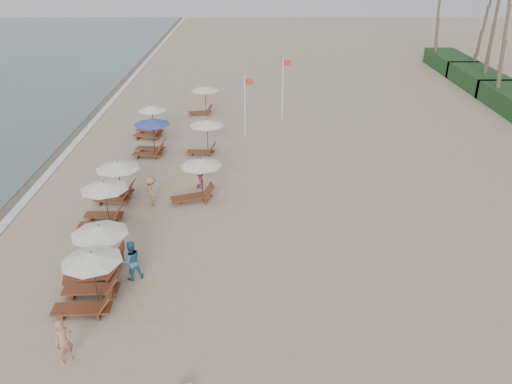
{
  "coord_description": "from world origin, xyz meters",
  "views": [
    {
      "loc": [
        0.79,
        -17.84,
        12.25
      ],
      "look_at": [
        1.0,
        4.59,
        1.3
      ],
      "focal_mm": 35.93,
      "sensor_mm": 36.0,
      "label": 1
    }
  ],
  "objects_px": {
    "lounger_station_1": "(96,251)",
    "lounger_station_2": "(102,203)",
    "lounger_station_5": "(150,122)",
    "beachgoer_far_a": "(200,172)",
    "lounger_station_3": "(116,180)",
    "beachgoer_mid_b": "(151,191)",
    "lounger_station_0": "(88,281)",
    "beachgoer_near": "(64,342)",
    "beachgoer_mid_a": "(131,261)",
    "flag_pole_near": "(245,103)",
    "inland_station_2": "(203,96)",
    "inland_station_0": "(196,178)",
    "lounger_station_4": "(150,136)",
    "inland_station_1": "(205,132)"
  },
  "relations": [
    {
      "from": "lounger_station_0",
      "to": "beachgoer_mid_b",
      "type": "bearing_deg",
      "value": 83.55
    },
    {
      "from": "beachgoer_mid_b",
      "to": "flag_pole_near",
      "type": "xyz_separation_m",
      "value": [
        4.73,
        10.82,
        1.51
      ]
    },
    {
      "from": "lounger_station_2",
      "to": "inland_station_1",
      "type": "distance_m",
      "value": 10.06
    },
    {
      "from": "lounger_station_0",
      "to": "beachgoer_near",
      "type": "bearing_deg",
      "value": -89.28
    },
    {
      "from": "inland_station_2",
      "to": "lounger_station_4",
      "type": "bearing_deg",
      "value": -107.02
    },
    {
      "from": "lounger_station_1",
      "to": "lounger_station_5",
      "type": "relative_size",
      "value": 1.11
    },
    {
      "from": "lounger_station_1",
      "to": "lounger_station_2",
      "type": "relative_size",
      "value": 1.1
    },
    {
      "from": "lounger_station_1",
      "to": "beachgoer_far_a",
      "type": "bearing_deg",
      "value": 67.1
    },
    {
      "from": "lounger_station_2",
      "to": "beachgoer_far_a",
      "type": "bearing_deg",
      "value": 44.08
    },
    {
      "from": "lounger_station_4",
      "to": "beachgoer_mid_a",
      "type": "relative_size",
      "value": 1.49
    },
    {
      "from": "beachgoer_mid_a",
      "to": "beachgoer_far_a",
      "type": "xyz_separation_m",
      "value": [
        1.98,
        8.57,
        0.08
      ]
    },
    {
      "from": "beachgoer_near",
      "to": "beachgoer_mid_a",
      "type": "height_order",
      "value": "beachgoer_mid_a"
    },
    {
      "from": "lounger_station_1",
      "to": "inland_station_2",
      "type": "xyz_separation_m",
      "value": [
        2.53,
        21.71,
        0.4
      ]
    },
    {
      "from": "inland_station_2",
      "to": "lounger_station_0",
      "type": "bearing_deg",
      "value": -95.49
    },
    {
      "from": "inland_station_1",
      "to": "lounger_station_0",
      "type": "bearing_deg",
      "value": -101.4
    },
    {
      "from": "lounger_station_1",
      "to": "beachgoer_mid_b",
      "type": "bearing_deg",
      "value": 79.07
    },
    {
      "from": "lounger_station_3",
      "to": "lounger_station_5",
      "type": "distance_m",
      "value": 9.79
    },
    {
      "from": "lounger_station_1",
      "to": "flag_pole_near",
      "type": "xyz_separation_m",
      "value": [
        5.89,
        16.84,
        1.27
      ]
    },
    {
      "from": "beachgoer_mid_a",
      "to": "inland_station_0",
      "type": "bearing_deg",
      "value": -135.37
    },
    {
      "from": "lounger_station_0",
      "to": "lounger_station_4",
      "type": "distance_m",
      "value": 15.13
    },
    {
      "from": "lounger_station_0",
      "to": "beachgoer_mid_b",
      "type": "height_order",
      "value": "lounger_station_0"
    },
    {
      "from": "lounger_station_4",
      "to": "inland_station_1",
      "type": "xyz_separation_m",
      "value": [
        3.44,
        0.16,
        0.22
      ]
    },
    {
      "from": "inland_station_1",
      "to": "flag_pole_near",
      "type": "xyz_separation_m",
      "value": [
        2.56,
        3.59,
        0.85
      ]
    },
    {
      "from": "beachgoer_mid_a",
      "to": "flag_pole_near",
      "type": "bearing_deg",
      "value": -134.33
    },
    {
      "from": "flag_pole_near",
      "to": "beachgoer_far_a",
      "type": "bearing_deg",
      "value": -105.7
    },
    {
      "from": "inland_station_1",
      "to": "inland_station_2",
      "type": "height_order",
      "value": "same"
    },
    {
      "from": "inland_station_1",
      "to": "beachgoer_mid_b",
      "type": "bearing_deg",
      "value": -106.71
    },
    {
      "from": "beachgoer_near",
      "to": "beachgoer_mid_b",
      "type": "height_order",
      "value": "beachgoer_near"
    },
    {
      "from": "beachgoer_near",
      "to": "inland_station_0",
      "type": "bearing_deg",
      "value": 30.77
    },
    {
      "from": "lounger_station_2",
      "to": "lounger_station_5",
      "type": "bearing_deg",
      "value": 89.93
    },
    {
      "from": "lounger_station_5",
      "to": "beachgoer_mid_b",
      "type": "distance_m",
      "value": 10.71
    },
    {
      "from": "lounger_station_3",
      "to": "beachgoer_mid_b",
      "type": "bearing_deg",
      "value": -20.88
    },
    {
      "from": "lounger_station_5",
      "to": "beachgoer_far_a",
      "type": "xyz_separation_m",
      "value": [
        4.24,
        -8.35,
        -0.11
      ]
    },
    {
      "from": "inland_station_2",
      "to": "beachgoer_near",
      "type": "distance_m",
      "value": 26.75
    },
    {
      "from": "lounger_station_5",
      "to": "beachgoer_far_a",
      "type": "relative_size",
      "value": 1.33
    },
    {
      "from": "lounger_station_3",
      "to": "lounger_station_5",
      "type": "bearing_deg",
      "value": 89.93
    },
    {
      "from": "lounger_station_5",
      "to": "beachgoer_far_a",
      "type": "bearing_deg",
      "value": -63.08
    },
    {
      "from": "lounger_station_0",
      "to": "inland_station_2",
      "type": "height_order",
      "value": "lounger_station_0"
    },
    {
      "from": "lounger_station_0",
      "to": "lounger_station_1",
      "type": "relative_size",
      "value": 0.98
    },
    {
      "from": "lounger_station_1",
      "to": "beachgoer_mid_a",
      "type": "height_order",
      "value": "lounger_station_1"
    },
    {
      "from": "lounger_station_0",
      "to": "beachgoer_near",
      "type": "distance_m",
      "value": 2.92
    },
    {
      "from": "lounger_station_0",
      "to": "lounger_station_1",
      "type": "bearing_deg",
      "value": 97.13
    },
    {
      "from": "beachgoer_mid_a",
      "to": "flag_pole_near",
      "type": "height_order",
      "value": "flag_pole_near"
    },
    {
      "from": "beachgoer_near",
      "to": "lounger_station_4",
      "type": "bearing_deg",
      "value": 47.12
    },
    {
      "from": "beachgoer_mid_a",
      "to": "beachgoer_mid_b",
      "type": "xyz_separation_m",
      "value": [
        -0.32,
        6.39,
        -0.04
      ]
    },
    {
      "from": "inland_station_2",
      "to": "beachgoer_near",
      "type": "bearing_deg",
      "value": -94.81
    },
    {
      "from": "lounger_station_0",
      "to": "lounger_station_3",
      "type": "relative_size",
      "value": 1.06
    },
    {
      "from": "beachgoer_near",
      "to": "beachgoer_far_a",
      "type": "xyz_separation_m",
      "value": [
        3.17,
        13.14,
        0.11
      ]
    },
    {
      "from": "lounger_station_0",
      "to": "beachgoer_mid_a",
      "type": "height_order",
      "value": "lounger_station_0"
    },
    {
      "from": "beachgoer_near",
      "to": "beachgoer_far_a",
      "type": "relative_size",
      "value": 0.88
    }
  ]
}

